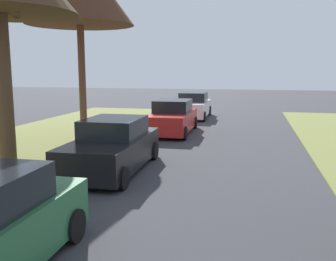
# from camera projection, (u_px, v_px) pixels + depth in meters

# --- Properties ---
(parked_sedan_black) EXTENTS (2.00, 4.43, 1.57)m
(parked_sedan_black) POSITION_uv_depth(u_px,v_px,m) (113.00, 147.00, 11.27)
(parked_sedan_black) COLOR black
(parked_sedan_black) RESTS_ON ground
(parked_sedan_red) EXTENTS (2.00, 4.43, 1.57)m
(parked_sedan_red) POSITION_uv_depth(u_px,v_px,m) (172.00, 118.00, 17.94)
(parked_sedan_red) COLOR red
(parked_sedan_red) RESTS_ON ground
(parked_sedan_white) EXTENTS (2.00, 4.43, 1.57)m
(parked_sedan_white) POSITION_uv_depth(u_px,v_px,m) (193.00, 106.00, 23.67)
(parked_sedan_white) COLOR white
(parked_sedan_white) RESTS_ON ground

